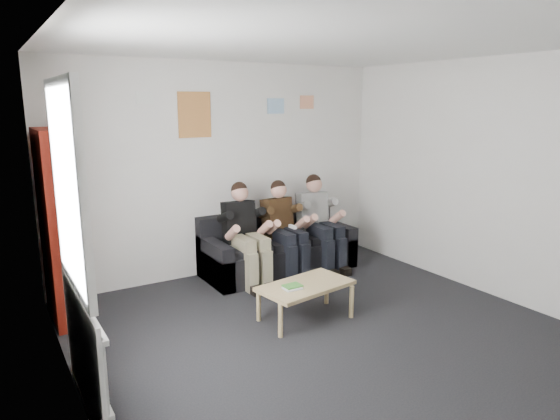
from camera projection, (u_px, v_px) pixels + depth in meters
name	position (u px, v px, depth m)	size (l,w,h in m)	color
room_shell	(348.00, 202.00, 4.33)	(5.00, 5.00, 5.00)	black
sofa	(277.00, 250.00, 6.61)	(2.00, 0.82, 0.77)	black
bookshelf	(60.00, 226.00, 5.03)	(0.29, 0.88, 1.95)	maroon
coffee_table	(306.00, 288.00, 5.10)	(0.96, 0.53, 0.38)	tan
game_cases	(292.00, 287.00, 4.97)	(0.20, 0.16, 0.03)	white
person_left	(246.00, 234.00, 6.10)	(0.39, 0.83, 1.24)	black
person_middle	(285.00, 229.00, 6.38)	(0.37, 0.80, 1.22)	#4A3218
person_right	(320.00, 223.00, 6.66)	(0.39, 0.84, 1.26)	white
radiator	(95.00, 363.00, 3.62)	(0.10, 0.64, 0.60)	silver
window	(76.00, 276.00, 3.44)	(0.05, 1.30, 2.36)	white
poster_large	(195.00, 115.00, 6.06)	(0.42, 0.01, 0.55)	gold
poster_blue	(276.00, 106.00, 6.62)	(0.25, 0.01, 0.20)	#47A2F1
poster_pink	(307.00, 102.00, 6.87)	(0.22, 0.01, 0.18)	#E0469A
poster_sign	(145.00, 98.00, 5.71)	(0.20, 0.01, 0.14)	white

